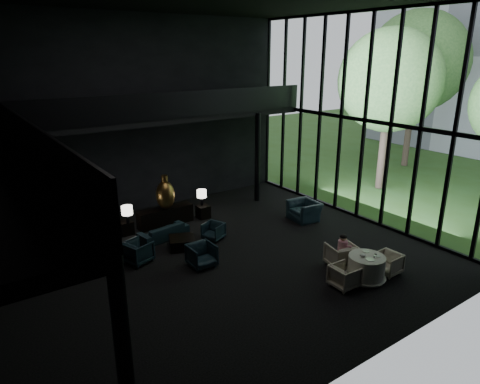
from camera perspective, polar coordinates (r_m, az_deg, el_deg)
floor at (r=14.19m, az=-3.46°, el=-9.16°), size 14.00×12.00×0.02m
wall_back at (r=18.19m, az=-13.87°, el=9.72°), size 14.00×0.04×8.00m
wall_front at (r=8.49m, az=17.88°, el=0.08°), size 14.00×0.04×8.00m
curtain_wall at (r=17.46m, az=16.31°, el=9.19°), size 0.20×12.00×8.00m
mezzanine_back at (r=17.67m, az=-9.60°, el=9.76°), size 12.00×2.00×0.25m
railing_left at (r=11.06m, az=-26.68°, el=6.31°), size 0.06×12.00×1.00m
railing_back at (r=16.71m, az=-8.18°, el=11.43°), size 12.00×0.06×1.00m
column_sw at (r=6.97m, az=-14.95°, el=-22.87°), size 0.24×0.24×4.00m
column_nw at (r=17.16m, az=-28.61°, el=0.66°), size 0.24×0.24×4.00m
column_ne at (r=19.17m, az=2.34°, el=4.55°), size 0.24×0.24×4.00m
tree_near at (r=21.75m, az=19.36°, el=13.82°), size 4.80×4.80×7.65m
tree_far at (r=26.97m, az=22.52°, el=15.74°), size 5.60×5.60×8.80m
console at (r=17.09m, az=-9.92°, el=-3.23°), size 2.22×0.51×0.71m
bronze_urn at (r=16.68m, az=-9.92°, el=-0.36°), size 0.73×0.73×1.35m
side_table_left at (r=16.59m, az=-14.93°, el=-4.62°), size 0.46×0.46×0.51m
table_lamp_left at (r=16.11m, az=-14.83°, el=-2.47°), size 0.41×0.41×0.68m
side_table_right at (r=17.64m, az=-4.93°, el=-2.64°), size 0.48×0.48×0.53m
table_lamp_right at (r=17.46m, az=-5.13°, el=-0.31°), size 0.39×0.39×0.66m
sofa at (r=15.90m, az=-10.17°, el=-5.04°), size 1.69×0.71×0.64m
lounge_armchair_west at (r=14.30m, az=-13.47°, el=-7.57°), size 0.99×1.02×0.84m
lounge_armchair_east at (r=15.63m, az=-3.57°, el=-5.26°), size 0.74×0.76×0.61m
lounge_armchair_south at (r=13.72m, az=-5.14°, el=-8.20°), size 0.84×0.79×0.86m
window_armchair at (r=17.50m, az=8.60°, el=-1.91°), size 0.96×1.37×1.13m
coffee_table at (r=15.12m, az=-7.71°, el=-6.71°), size 1.13×1.13×0.38m
dining_table at (r=13.53m, az=16.44°, el=-9.84°), size 1.23×1.23×0.75m
dining_chair_north at (r=14.02m, az=13.35°, el=-7.93°), size 1.07×1.03×0.92m
dining_chair_east at (r=14.05m, az=19.09°, el=-8.93°), size 0.65×0.69×0.69m
dining_chair_west at (r=12.94m, az=13.76°, el=-10.78°), size 0.67×0.72×0.71m
child at (r=13.90m, az=13.55°, el=-6.75°), size 0.30×0.30×0.65m
plate_a at (r=13.15m, az=16.99°, el=-8.61°), size 0.34×0.34×0.02m
plate_b at (r=13.63m, az=16.47°, el=-7.59°), size 0.20×0.20×0.01m
saucer at (r=13.44m, az=17.90°, el=-8.11°), size 0.19×0.19×0.01m
coffee_cup at (r=13.47m, az=17.65°, el=-7.84°), size 0.10×0.10×0.07m
cereal_bowl at (r=13.27m, az=16.04°, el=-8.11°), size 0.17×0.17×0.09m
cream_pot at (r=13.30m, az=17.49°, el=-8.22°), size 0.08×0.08×0.07m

